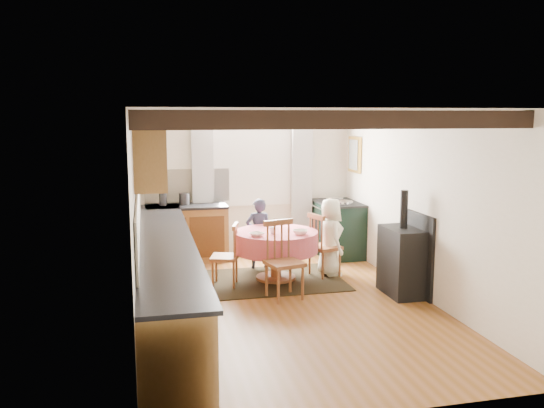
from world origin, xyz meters
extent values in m
cube|color=brown|center=(0.00, 0.00, 0.00)|extent=(3.60, 5.50, 0.00)
cube|color=white|center=(0.00, 0.00, 2.40)|extent=(3.60, 5.50, 0.00)
cube|color=silver|center=(0.00, 2.75, 1.20)|extent=(3.60, 0.00, 2.40)
cube|color=silver|center=(0.00, -2.75, 1.20)|extent=(3.60, 0.00, 2.40)
cube|color=silver|center=(-1.80, 0.00, 1.20)|extent=(0.00, 5.50, 2.40)
cube|color=silver|center=(1.80, 0.00, 1.20)|extent=(0.00, 5.50, 2.40)
cube|color=black|center=(0.00, -2.00, 2.31)|extent=(3.60, 0.16, 0.16)
cube|color=black|center=(0.00, -1.00, 2.31)|extent=(3.60, 0.16, 0.16)
cube|color=black|center=(0.00, 0.00, 2.31)|extent=(3.60, 0.16, 0.16)
cube|color=black|center=(0.00, 1.00, 2.31)|extent=(3.60, 0.16, 0.16)
cube|color=black|center=(0.00, 2.00, 2.31)|extent=(3.60, 0.16, 0.16)
cube|color=beige|center=(-1.78, 0.30, 1.20)|extent=(0.02, 4.50, 0.55)
cube|color=beige|center=(-1.00, 2.73, 1.20)|extent=(1.40, 0.02, 0.55)
cube|color=olive|center=(-1.50, 0.00, 0.44)|extent=(0.60, 5.30, 0.88)
cube|color=olive|center=(-1.05, 2.45, 0.44)|extent=(1.30, 0.60, 0.88)
cube|color=black|center=(-1.48, 0.00, 0.90)|extent=(0.64, 5.30, 0.04)
cube|color=black|center=(-1.05, 2.43, 0.90)|extent=(1.30, 0.64, 0.04)
cube|color=olive|center=(-1.63, 1.20, 1.95)|extent=(0.34, 1.80, 0.90)
cube|color=olive|center=(-1.63, -0.30, 1.90)|extent=(0.34, 0.90, 0.70)
cube|color=white|center=(0.10, 2.73, 1.60)|extent=(1.34, 0.03, 1.54)
cube|color=white|center=(0.10, 2.74, 1.60)|extent=(1.20, 0.01, 1.40)
cube|color=#B5B5B5|center=(-0.75, 2.65, 1.10)|extent=(0.35, 0.10, 2.10)
cube|color=#B5B5B5|center=(0.95, 2.65, 1.10)|extent=(0.35, 0.10, 2.10)
cylinder|color=black|center=(0.10, 2.65, 2.20)|extent=(2.00, 0.03, 0.03)
cube|color=gold|center=(1.77, 2.30, 1.70)|extent=(0.04, 0.50, 0.60)
cylinder|color=silver|center=(1.05, 2.72, 1.70)|extent=(0.30, 0.02, 0.30)
cube|color=black|center=(0.10, 1.00, 0.01)|extent=(1.89, 1.47, 0.01)
imported|color=#252A40|center=(0.00, 1.69, 0.55)|extent=(0.41, 0.27, 1.10)
imported|color=white|center=(0.95, 1.11, 0.57)|extent=(0.39, 0.58, 1.15)
imported|color=silver|center=(-0.22, 0.75, 0.75)|extent=(0.27, 0.27, 0.05)
imported|color=silver|center=(0.39, 0.72, 0.75)|extent=(0.28, 0.28, 0.06)
imported|color=silver|center=(0.03, 0.86, 0.77)|extent=(0.14, 0.14, 0.09)
cylinder|color=#262628|center=(-1.41, 2.47, 1.03)|extent=(0.12, 0.12, 0.21)
cylinder|color=#262628|center=(-1.07, 2.49, 1.01)|extent=(0.17, 0.17, 0.19)
camera|label=1|loc=(-1.70, -6.61, 2.34)|focal=37.14mm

